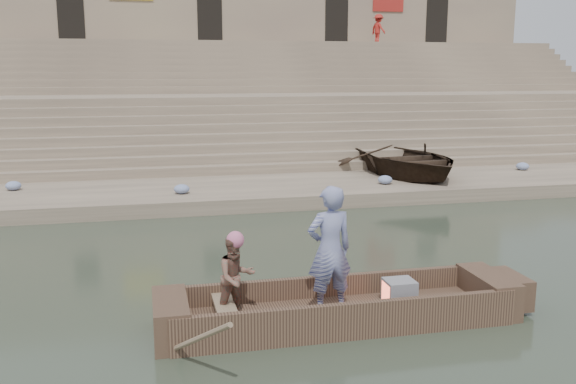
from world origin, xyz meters
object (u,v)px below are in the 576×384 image
object	(u,v)px
main_rowboat	(338,316)
beached_rowboat	(407,159)
television	(399,292)
pedestrian	(378,29)
standing_man	(330,250)
rowing_man	(236,277)

from	to	relation	value
main_rowboat	beached_rowboat	bearing A→B (deg)	61.69
main_rowboat	television	xyz separation A→B (m)	(0.99, -0.00, 0.31)
beached_rowboat	pedestrian	world-z (taller)	pedestrian
pedestrian	television	bearing A→B (deg)	140.81
main_rowboat	beached_rowboat	xyz separation A→B (m)	(5.58, 10.35, 0.82)
standing_man	pedestrian	distance (m)	26.86
pedestrian	beached_rowboat	bearing A→B (deg)	143.92
main_rowboat	rowing_man	distance (m)	1.75
main_rowboat	standing_man	bearing A→B (deg)	-169.15
standing_man	beached_rowboat	bearing A→B (deg)	-125.98
pedestrian	rowing_man	bearing A→B (deg)	135.64
rowing_man	television	xyz separation A→B (m)	(2.57, -0.02, -0.43)
standing_man	rowing_man	world-z (taller)	standing_man
rowing_man	pedestrian	size ratio (longest dim) A/B	0.82
pedestrian	standing_man	bearing A→B (deg)	138.48
standing_man	beached_rowboat	xyz separation A→B (m)	(5.74, 10.38, -0.27)
standing_man	beached_rowboat	world-z (taller)	standing_man
rowing_man	television	size ratio (longest dim) A/B	2.75
standing_man	rowing_man	xyz separation A→B (m)	(-1.42, 0.05, -0.35)
rowing_man	television	world-z (taller)	rowing_man
beached_rowboat	television	bearing A→B (deg)	-120.25
standing_man	pedestrian	bearing A→B (deg)	-119.21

